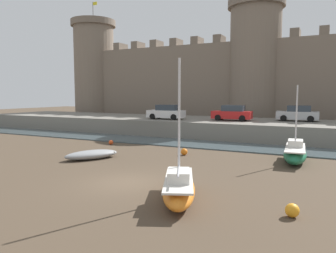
{
  "coord_description": "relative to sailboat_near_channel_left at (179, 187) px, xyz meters",
  "views": [
    {
      "loc": [
        9.2,
        -13.77,
        4.52
      ],
      "look_at": [
        0.14,
        4.53,
        2.5
      ],
      "focal_mm": 35.0,
      "sensor_mm": 36.0,
      "label": 1
    }
  ],
  "objects": [
    {
      "name": "ground_plane",
      "position": [
        -3.59,
        1.42,
        -0.58
      ],
      "size": [
        160.0,
        160.0,
        0.0
      ],
      "primitive_type": "plane",
      "color": "#4C3D2D"
    },
    {
      "name": "water_channel",
      "position": [
        -3.59,
        14.98,
        -0.53
      ],
      "size": [
        80.0,
        4.5,
        0.1
      ],
      "primitive_type": "cube",
      "color": "#47565B",
      "rests_on": "ground"
    },
    {
      "name": "quay_road",
      "position": [
        -3.59,
        22.23,
        0.3
      ],
      "size": [
        65.55,
        10.0,
        1.75
      ],
      "primitive_type": "cube",
      "color": "slate",
      "rests_on": "ground"
    },
    {
      "name": "castle",
      "position": [
        -3.59,
        32.2,
        6.74
      ],
      "size": [
        60.9,
        7.35,
        19.73
      ],
      "color": "#7A6B5B",
      "rests_on": "ground"
    },
    {
      "name": "sailboat_near_channel_left",
      "position": [
        0.0,
        0.0,
        0.0
      ],
      "size": [
        3.14,
        4.94,
        6.03
      ],
      "color": "orange",
      "rests_on": "ground"
    },
    {
      "name": "sailboat_midflat_centre",
      "position": [
        3.65,
        10.72,
        0.02
      ],
      "size": [
        1.8,
        5.1,
        5.12
      ],
      "color": "#1E6B47",
      "rests_on": "ground"
    },
    {
      "name": "rowboat_foreground_left",
      "position": [
        -9.18,
        5.48,
        -0.25
      ],
      "size": [
        3.12,
        3.98,
        0.63
      ],
      "color": "gray",
      "rests_on": "ground"
    },
    {
      "name": "mooring_buoy_mid_mud",
      "position": [
        -11.95,
        11.51,
        -0.37
      ],
      "size": [
        0.41,
        0.41,
        0.41
      ],
      "primitive_type": "sphere",
      "color": "#E04C1E",
      "rests_on": "ground"
    },
    {
      "name": "mooring_buoy_near_channel",
      "position": [
        4.53,
        0.13,
        -0.32
      ],
      "size": [
        0.52,
        0.52,
        0.52
      ],
      "primitive_type": "sphere",
      "color": "orange",
      "rests_on": "ground"
    },
    {
      "name": "mooring_buoy_off_centre",
      "position": [
        -3.97,
        9.7,
        -0.33
      ],
      "size": [
        0.5,
        0.5,
        0.5
      ],
      "primitive_type": "sphere",
      "color": "orange",
      "rests_on": "ground"
    },
    {
      "name": "car_quay_centre_east",
      "position": [
        -3.61,
        21.51,
        1.95
      ],
      "size": [
        4.16,
        2.01,
        1.62
      ],
      "color": "red",
      "rests_on": "quay_road"
    },
    {
      "name": "car_quay_east",
      "position": [
        2.67,
        23.74,
        1.95
      ],
      "size": [
        4.16,
        2.01,
        1.62
      ],
      "color": "#B2B5B7",
      "rests_on": "quay_road"
    },
    {
      "name": "car_quay_centre_west",
      "position": [
        -10.65,
        20.06,
        1.95
      ],
      "size": [
        4.16,
        2.01,
        1.62
      ],
      "color": "silver",
      "rests_on": "quay_road"
    }
  ]
}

